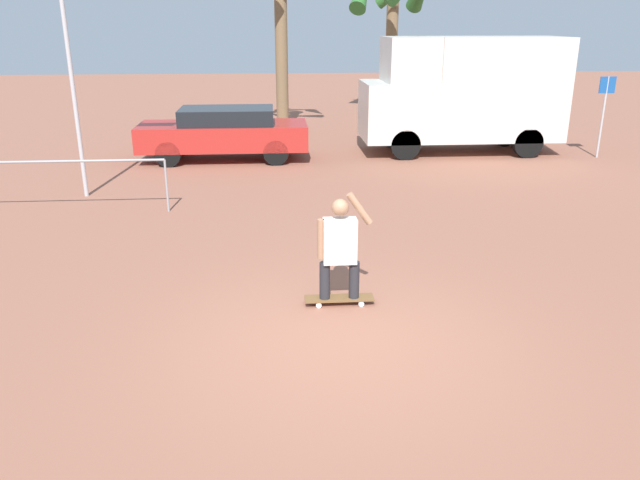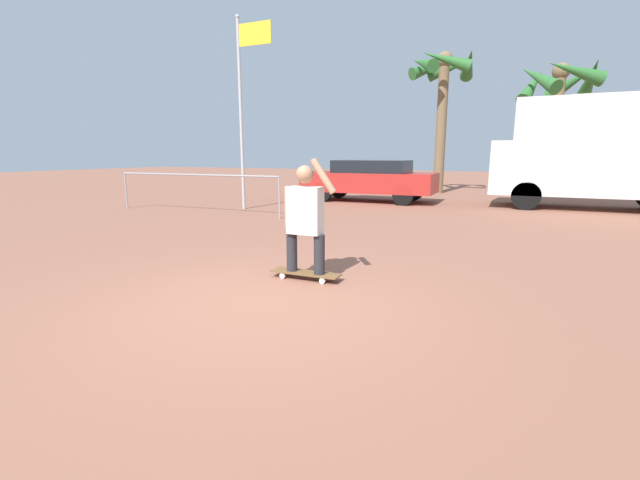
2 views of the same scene
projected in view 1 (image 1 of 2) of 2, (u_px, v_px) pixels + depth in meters
The scene contains 8 objects.
ground_plane at pixel (342, 341), 7.44m from camera, with size 80.00×80.00×0.00m, color #935B47.
skateboard at pixel (339, 299), 8.39m from camera, with size 0.93×0.25×0.09m.
person_skateboarder at pixel (340, 244), 8.13m from camera, with size 0.72×0.22×1.47m.
camper_van at pixel (465, 91), 17.56m from camera, with size 5.55×2.03×3.20m.
parked_car_red at pixel (224, 132), 16.88m from camera, with size 4.51×1.75×1.40m.
flagpole at pixel (73, 43), 12.54m from camera, with size 1.11×0.12×5.39m.
street_sign at pixel (604, 106), 16.95m from camera, with size 0.44×0.06×2.20m.
plaza_railing_segment at pixel (26, 168), 12.00m from camera, with size 5.32×0.05×1.08m.
Camera 1 is at (-0.77, -6.58, 3.62)m, focal length 35.00 mm.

